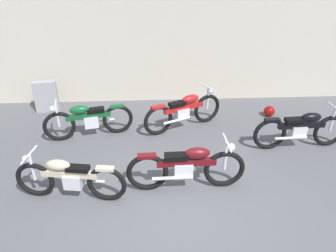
{
  "coord_description": "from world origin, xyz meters",
  "views": [
    {
      "loc": [
        -0.41,
        -4.16,
        3.77
      ],
      "look_at": [
        -0.09,
        1.81,
        0.55
      ],
      "focal_mm": 34.02,
      "sensor_mm": 36.0,
      "label": 1
    }
  ],
  "objects": [
    {
      "name": "building_wall",
      "position": [
        0.0,
        4.61,
        1.41
      ],
      "size": [
        18.0,
        0.3,
        2.82
      ],
      "primitive_type": "cube",
      "color": "beige",
      "rests_on": "ground_plane"
    },
    {
      "name": "motorcycle_green",
      "position": [
        -1.9,
        2.42,
        0.44
      ],
      "size": [
        2.01,
        0.7,
        0.91
      ],
      "rotation": [
        0.0,
        0.0,
        3.37
      ],
      "color": "black",
      "rests_on": "ground_plane"
    },
    {
      "name": "motorcycle_maroon",
      "position": [
        0.18,
        0.43,
        0.46
      ],
      "size": [
        2.13,
        0.59,
        0.96
      ],
      "rotation": [
        0.0,
        0.0,
        0.02
      ],
      "color": "black",
      "rests_on": "ground_plane"
    },
    {
      "name": "stone_marker",
      "position": [
        -3.26,
        3.88,
        0.42
      ],
      "size": [
        0.62,
        0.27,
        0.85
      ],
      "primitive_type": "cube",
      "rotation": [
        0.0,
        0.0,
        0.11
      ],
      "color": "#9E9EA3",
      "rests_on": "ground_plane"
    },
    {
      "name": "motorcycle_black",
      "position": [
        2.79,
        1.69,
        0.45
      ],
      "size": [
        2.09,
        0.58,
        0.94
      ],
      "rotation": [
        0.0,
        0.0,
        0.05
      ],
      "color": "black",
      "rests_on": "ground_plane"
    },
    {
      "name": "ground_plane",
      "position": [
        0.0,
        0.0,
        0.0
      ],
      "size": [
        40.0,
        40.0,
        0.0
      ],
      "primitive_type": "plane",
      "color": "#56565B"
    },
    {
      "name": "helmet",
      "position": [
        2.66,
        3.25,
        0.14
      ],
      "size": [
        0.28,
        0.28,
        0.28
      ],
      "primitive_type": "sphere",
      "color": "maroon",
      "rests_on": "ground_plane"
    },
    {
      "name": "motorcycle_cream",
      "position": [
        -1.87,
        0.27,
        0.42
      ],
      "size": [
        1.94,
        0.55,
        0.88
      ],
      "rotation": [
        0.0,
        0.0,
        2.99
      ],
      "color": "black",
      "rests_on": "ground_plane"
    },
    {
      "name": "motorcycle_red",
      "position": [
        0.35,
        2.73,
        0.46
      ],
      "size": [
        1.95,
        1.06,
        0.95
      ],
      "rotation": [
        0.0,
        0.0,
        0.44
      ],
      "color": "black",
      "rests_on": "ground_plane"
    }
  ]
}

